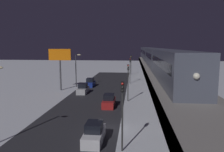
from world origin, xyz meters
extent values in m
plane|color=silver|center=(0.00, 0.00, 0.00)|extent=(240.00, 240.00, 0.00)
cube|color=#28282D|center=(4.46, 0.00, 0.00)|extent=(11.00, 108.16, 0.01)
cube|color=gray|center=(-6.72, 0.00, 5.25)|extent=(5.00, 108.16, 0.80)
cube|color=#38383D|center=(-4.34, 0.00, 5.25)|extent=(0.24, 106.00, 0.80)
cylinder|color=gray|center=(-6.72, -46.35, 2.43)|extent=(1.40, 1.40, 4.85)
cylinder|color=gray|center=(-6.72, -30.90, 2.43)|extent=(1.40, 1.40, 4.85)
cylinder|color=gray|center=(-6.72, -15.45, 2.43)|extent=(1.40, 1.40, 4.85)
cylinder|color=gray|center=(-6.72, 0.00, 2.43)|extent=(1.40, 1.40, 4.85)
cube|color=#4C5160|center=(-6.72, 0.27, 7.35)|extent=(2.90, 18.00, 3.40)
cube|color=black|center=(-6.72, 0.27, 7.76)|extent=(2.94, 16.20, 0.90)
cube|color=#4C5160|center=(-6.72, -18.33, 7.35)|extent=(2.90, 18.00, 3.40)
cube|color=black|center=(-6.72, -18.33, 7.76)|extent=(2.94, 16.20, 0.90)
cube|color=#4C5160|center=(-6.72, -36.93, 7.35)|extent=(2.90, 18.00, 3.40)
cube|color=black|center=(-6.72, -36.93, 7.76)|extent=(2.94, 16.20, 0.90)
cube|color=#4C5160|center=(-6.72, -55.53, 7.35)|extent=(2.90, 18.00, 3.40)
cube|color=black|center=(-6.72, -55.53, 7.76)|extent=(2.94, 16.20, 0.90)
sphere|color=white|center=(-6.72, 9.32, 7.52)|extent=(0.44, 0.44, 0.44)
cube|color=#A51E1E|center=(1.26, -9.38, 0.55)|extent=(1.80, 4.34, 1.10)
cube|color=black|center=(1.26, -9.38, 1.54)|extent=(1.58, 2.08, 0.87)
cylinder|color=black|center=(2.12, -10.73, 0.32)|extent=(0.20, 0.64, 0.64)
cylinder|color=black|center=(0.41, -10.73, 0.32)|extent=(0.20, 0.64, 0.64)
cylinder|color=black|center=(2.12, -8.04, 0.32)|extent=(0.20, 0.64, 0.64)
cylinder|color=black|center=(0.41, -8.04, 0.32)|extent=(0.20, 0.64, 0.64)
cube|color=#B2B2B7|center=(7.66, -18.71, 0.55)|extent=(1.80, 4.33, 1.10)
cube|color=black|center=(7.66, -18.71, 1.54)|extent=(1.58, 2.08, 0.87)
cube|color=silver|center=(1.26, 3.54, 0.55)|extent=(1.80, 4.35, 1.10)
cube|color=black|center=(1.26, 3.54, 1.54)|extent=(1.58, 2.09, 0.87)
cube|color=navy|center=(7.66, -26.15, 0.55)|extent=(1.80, 4.12, 1.10)
cube|color=black|center=(7.66, -26.15, 1.54)|extent=(1.58, 1.98, 0.87)
cylinder|color=#2D2D2D|center=(-1.64, 5.25, 2.75)|extent=(0.16, 0.16, 5.50)
cube|color=black|center=(-1.64, 5.25, 5.95)|extent=(0.32, 0.32, 0.90)
sphere|color=red|center=(-1.64, 5.43, 6.25)|extent=(0.20, 0.20, 0.20)
sphere|color=black|center=(-1.64, 5.43, 5.95)|extent=(0.20, 0.20, 0.20)
sphere|color=black|center=(-1.64, 5.43, 5.65)|extent=(0.20, 0.20, 0.20)
cylinder|color=#2D2D2D|center=(-1.64, -12.98, 2.75)|extent=(0.16, 0.16, 5.50)
cube|color=black|center=(-1.64, -12.98, 5.95)|extent=(0.32, 0.32, 0.90)
sphere|color=red|center=(-1.64, -12.80, 6.25)|extent=(0.20, 0.20, 0.20)
sphere|color=black|center=(-1.64, -12.80, 5.95)|extent=(0.20, 0.20, 0.20)
sphere|color=black|center=(-1.64, -12.80, 5.65)|extent=(0.20, 0.20, 0.20)
cylinder|color=#2D2D2D|center=(-1.64, -31.22, 2.75)|extent=(0.16, 0.16, 5.50)
cube|color=black|center=(-1.64, -31.22, 5.95)|extent=(0.32, 0.32, 0.90)
sphere|color=red|center=(-1.64, -31.04, 6.25)|extent=(0.20, 0.20, 0.20)
sphere|color=black|center=(-1.64, -31.04, 5.95)|extent=(0.20, 0.20, 0.20)
sphere|color=black|center=(-1.64, -31.04, 5.65)|extent=(0.20, 0.20, 0.20)
cylinder|color=#2D2D2D|center=(-1.64, -49.45, 2.75)|extent=(0.16, 0.16, 5.50)
cube|color=black|center=(-1.64, -49.45, 5.95)|extent=(0.32, 0.32, 0.90)
sphere|color=black|center=(-1.64, -49.27, 6.25)|extent=(0.20, 0.20, 0.20)
sphere|color=yellow|center=(-1.64, -49.27, 5.95)|extent=(0.20, 0.20, 0.20)
sphere|color=black|center=(-1.64, -49.27, 5.65)|extent=(0.20, 0.20, 0.20)
cylinder|color=#4C4C51|center=(13.11, -21.02, 3.25)|extent=(0.36, 0.36, 6.50)
cube|color=orange|center=(13.11, -21.02, 7.70)|extent=(4.80, 0.30, 2.40)
cylinder|color=#38383D|center=(10.76, -25.00, 3.75)|extent=(0.20, 0.20, 7.50)
ellipsoid|color=#F4E5B2|center=(9.96, -25.00, 7.50)|extent=(0.90, 0.44, 0.30)
camera|label=1|loc=(-2.60, 24.02, 9.49)|focal=34.94mm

